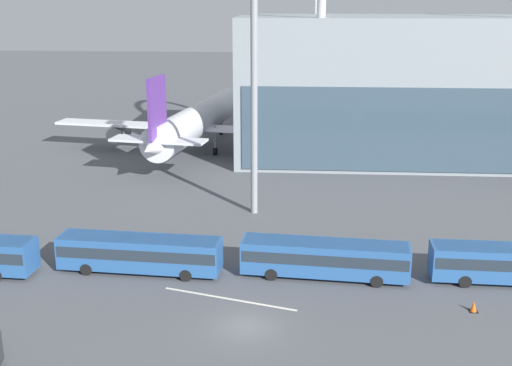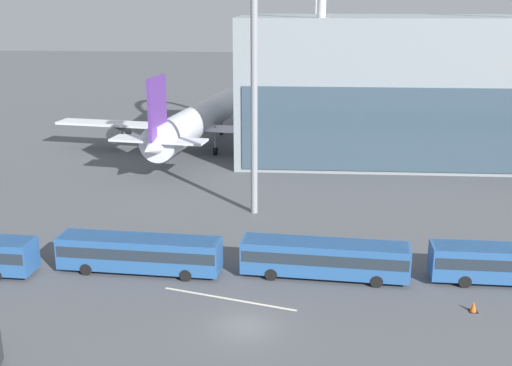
{
  "view_description": "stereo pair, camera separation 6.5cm",
  "coord_description": "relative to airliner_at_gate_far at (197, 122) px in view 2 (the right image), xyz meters",
  "views": [
    {
      "loc": [
        3.39,
        -39.69,
        22.09
      ],
      "look_at": [
        -0.75,
        21.61,
        4.0
      ],
      "focal_mm": 45.0,
      "sensor_mm": 36.0,
      "label": 1
    },
    {
      "loc": [
        3.46,
        -39.68,
        22.09
      ],
      "look_at": [
        -0.75,
        21.61,
        4.0
      ],
      "focal_mm": 45.0,
      "sensor_mm": 36.0,
      "label": 2
    }
  ],
  "objects": [
    {
      "name": "ground_plane",
      "position": [
        11.27,
        -50.16,
        -4.59
      ],
      "size": [
        440.0,
        440.0,
        0.0
      ],
      "primitive_type": "plane",
      "color": "#515459"
    },
    {
      "name": "airliner_at_gate_far",
      "position": [
        0.0,
        0.0,
        0.0
      ],
      "size": [
        42.23,
        39.9,
        12.79
      ],
      "rotation": [
        0.0,
        0.0,
        1.41
      ],
      "color": "silver",
      "rests_on": "ground_plane"
    },
    {
      "name": "shuttle_bus_2",
      "position": [
        1.8,
        -41.68,
        -2.79
      ],
      "size": [
        13.63,
        3.65,
        3.03
      ],
      "rotation": [
        0.0,
        0.0,
        -0.07
      ],
      "color": "#285693",
      "rests_on": "ground_plane"
    },
    {
      "name": "shuttle_bus_3",
      "position": [
        16.97,
        -41.71,
        -2.79
      ],
      "size": [
        13.65,
        3.87,
        3.03
      ],
      "rotation": [
        0.0,
        0.0,
        -0.09
      ],
      "color": "#285693",
      "rests_on": "ground_plane"
    },
    {
      "name": "floodlight_mast",
      "position": [
        10.15,
        -25.98,
        9.28
      ],
      "size": [
        2.12,
        2.12,
        24.06
      ],
      "color": "gray",
      "rests_on": "ground_plane"
    },
    {
      "name": "lane_stripe_1",
      "position": [
        9.66,
        -46.11,
        -4.58
      ],
      "size": [
        10.37,
        3.3,
        0.01
      ],
      "primitive_type": "cube",
      "rotation": [
        0.0,
        0.0,
        -0.29
      ],
      "color": "silver",
      "rests_on": "ground_plane"
    },
    {
      "name": "traffic_cone_0",
      "position": [
        27.58,
        -46.88,
        -4.2
      ],
      "size": [
        0.64,
        0.64,
        0.79
      ],
      "color": "black",
      "rests_on": "ground_plane"
    }
  ]
}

